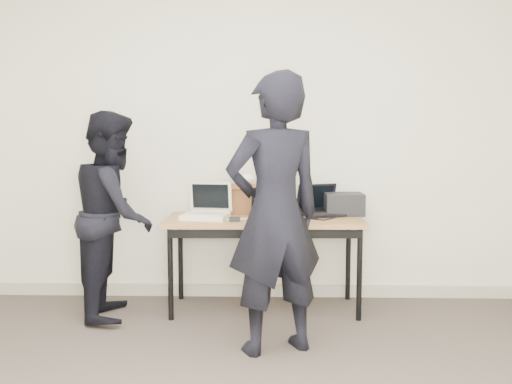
{
  "coord_description": "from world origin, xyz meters",
  "views": [
    {
      "loc": [
        0.2,
        -2.44,
        1.38
      ],
      "look_at": [
        0.1,
        1.6,
        0.95
      ],
      "focal_mm": 40.0,
      "sensor_mm": 36.0,
      "label": 1
    }
  ],
  "objects_px": {
    "person_observer": "(114,214)",
    "laptop_right": "(321,208)",
    "laptop_center": "(273,211)",
    "equipment_box": "(344,204)",
    "desk": "(265,226)",
    "laptop_beige": "(207,211)",
    "person_typist": "(275,214)",
    "leather_satchel": "(243,198)"
  },
  "relations": [
    {
      "from": "laptop_beige",
      "to": "laptop_right",
      "type": "relative_size",
      "value": 0.91
    },
    {
      "from": "desk",
      "to": "laptop_center",
      "type": "height_order",
      "value": "laptop_center"
    },
    {
      "from": "leather_satchel",
      "to": "equipment_box",
      "type": "relative_size",
      "value": 1.24
    },
    {
      "from": "laptop_center",
      "to": "person_typist",
      "type": "relative_size",
      "value": 0.2
    },
    {
      "from": "laptop_center",
      "to": "person_observer",
      "type": "height_order",
      "value": "person_observer"
    },
    {
      "from": "laptop_center",
      "to": "leather_satchel",
      "type": "height_order",
      "value": "leather_satchel"
    },
    {
      "from": "desk",
      "to": "equipment_box",
      "type": "bearing_deg",
      "value": 15.92
    },
    {
      "from": "laptop_beige",
      "to": "person_observer",
      "type": "bearing_deg",
      "value": -159.68
    },
    {
      "from": "person_observer",
      "to": "equipment_box",
      "type": "bearing_deg",
      "value": -86.32
    },
    {
      "from": "leather_satchel",
      "to": "person_typist",
      "type": "bearing_deg",
      "value": -73.64
    },
    {
      "from": "laptop_center",
      "to": "person_typist",
      "type": "xyz_separation_m",
      "value": [
        0.01,
        -0.84,
        0.1
      ]
    },
    {
      "from": "desk",
      "to": "person_observer",
      "type": "relative_size",
      "value": 0.99
    },
    {
      "from": "person_observer",
      "to": "laptop_right",
      "type": "bearing_deg",
      "value": -85.4
    },
    {
      "from": "desk",
      "to": "laptop_beige",
      "type": "xyz_separation_m",
      "value": [
        -0.44,
        -0.01,
        0.11
      ]
    },
    {
      "from": "laptop_center",
      "to": "leather_satchel",
      "type": "xyz_separation_m",
      "value": [
        -0.24,
        0.23,
        0.07
      ]
    },
    {
      "from": "laptop_right",
      "to": "laptop_beige",
      "type": "bearing_deg",
      "value": 172.34
    },
    {
      "from": "leather_satchel",
      "to": "person_typist",
      "type": "relative_size",
      "value": 0.21
    },
    {
      "from": "laptop_beige",
      "to": "laptop_right",
      "type": "bearing_deg",
      "value": 20.9
    },
    {
      "from": "laptop_right",
      "to": "person_observer",
      "type": "xyz_separation_m",
      "value": [
        -1.57,
        -0.33,
        -0.01
      ]
    },
    {
      "from": "laptop_beige",
      "to": "person_typist",
      "type": "relative_size",
      "value": 0.22
    },
    {
      "from": "desk",
      "to": "person_typist",
      "type": "bearing_deg",
      "value": -86.23
    },
    {
      "from": "laptop_beige",
      "to": "laptop_right",
      "type": "height_order",
      "value": "laptop_beige"
    },
    {
      "from": "laptop_center",
      "to": "laptop_right",
      "type": "bearing_deg",
      "value": 15.71
    },
    {
      "from": "leather_satchel",
      "to": "person_observer",
      "type": "xyz_separation_m",
      "value": [
        -0.94,
        -0.38,
        -0.08
      ]
    },
    {
      "from": "laptop_right",
      "to": "person_typist",
      "type": "bearing_deg",
      "value": -130.1
    },
    {
      "from": "person_typist",
      "to": "person_observer",
      "type": "relative_size",
      "value": 1.14
    },
    {
      "from": "laptop_right",
      "to": "equipment_box",
      "type": "bearing_deg",
      "value": -16.89
    },
    {
      "from": "laptop_center",
      "to": "equipment_box",
      "type": "xyz_separation_m",
      "value": [
        0.57,
        0.19,
        0.03
      ]
    },
    {
      "from": "desk",
      "to": "laptop_center",
      "type": "xyz_separation_m",
      "value": [
        0.06,
        -0.0,
        0.11
      ]
    },
    {
      "from": "desk",
      "to": "person_typist",
      "type": "height_order",
      "value": "person_typist"
    },
    {
      "from": "equipment_box",
      "to": "person_typist",
      "type": "xyz_separation_m",
      "value": [
        -0.56,
        -1.03,
        0.07
      ]
    },
    {
      "from": "laptop_right",
      "to": "leather_satchel",
      "type": "height_order",
      "value": "leather_satchel"
    },
    {
      "from": "person_observer",
      "to": "person_typist",
      "type": "bearing_deg",
      "value": -127.39
    },
    {
      "from": "laptop_beige",
      "to": "person_typist",
      "type": "xyz_separation_m",
      "value": [
        0.51,
        -0.83,
        0.1
      ]
    },
    {
      "from": "person_typist",
      "to": "laptop_center",
      "type": "bearing_deg",
      "value": -113.37
    },
    {
      "from": "leather_satchel",
      "to": "equipment_box",
      "type": "height_order",
      "value": "leather_satchel"
    },
    {
      "from": "laptop_center",
      "to": "equipment_box",
      "type": "relative_size",
      "value": 1.16
    },
    {
      "from": "leather_satchel",
      "to": "person_observer",
      "type": "height_order",
      "value": "person_observer"
    },
    {
      "from": "leather_satchel",
      "to": "person_typist",
      "type": "xyz_separation_m",
      "value": [
        0.25,
        -1.07,
        0.02
      ]
    },
    {
      "from": "laptop_right",
      "to": "leather_satchel",
      "type": "relative_size",
      "value": 1.13
    },
    {
      "from": "equipment_box",
      "to": "person_typist",
      "type": "height_order",
      "value": "person_typist"
    },
    {
      "from": "laptop_right",
      "to": "person_typist",
      "type": "relative_size",
      "value": 0.24
    }
  ]
}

